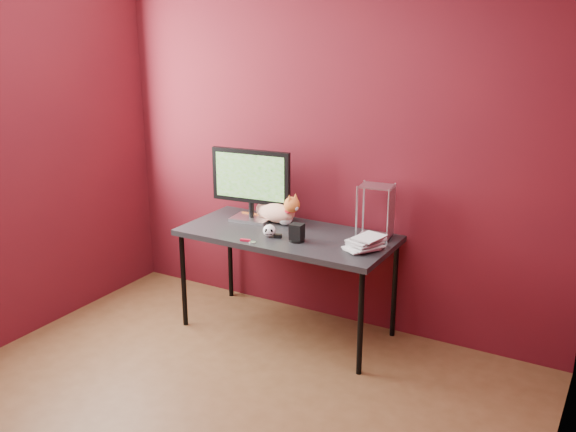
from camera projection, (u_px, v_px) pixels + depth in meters
The scene contains 11 objects.
room at pixel (173, 180), 3.06m from camera, with size 3.52×3.52×2.61m.
desk at pixel (287, 240), 4.49m from camera, with size 1.50×0.70×0.75m.
monitor at pixel (251, 181), 4.68m from camera, with size 0.61×0.23×0.53m.
cat at pixel (276, 210), 4.70m from camera, with size 0.53×0.30×0.25m.
skull_mug at pixel (269, 231), 4.39m from camera, with size 0.09×0.09×0.08m.
speaker at pixel (297, 233), 4.29m from camera, with size 0.11×0.11×0.12m.
book_stack at pixel (360, 168), 4.06m from camera, with size 0.25×0.26×1.06m.
wire_rack at pixel (375, 211), 4.34m from camera, with size 0.24×0.20×0.37m.
pocket_knife at pixel (245, 240), 4.31m from camera, with size 0.07×0.02×0.01m, color #B20D28.
black_gadget at pixel (278, 236), 4.38m from camera, with size 0.05×0.03×0.03m, color black.
washer at pixel (252, 242), 4.29m from camera, with size 0.05×0.05×0.00m, color silver.
Camera 1 is at (1.95, -2.32, 2.19)m, focal length 40.00 mm.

